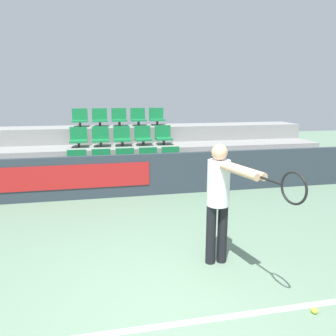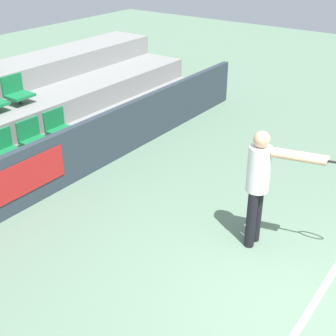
# 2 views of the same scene
# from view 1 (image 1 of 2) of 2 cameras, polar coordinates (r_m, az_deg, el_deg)

# --- Properties ---
(ground_plane) EXTENTS (30.00, 30.00, 0.00)m
(ground_plane) POSITION_cam_1_polar(r_m,az_deg,el_deg) (3.61, -0.43, -25.20)
(ground_plane) COLOR slate
(court_baseline) EXTENTS (4.21, 0.08, 0.01)m
(court_baseline) POSITION_cam_1_polar(r_m,az_deg,el_deg) (3.56, -0.23, -25.72)
(court_baseline) COLOR white
(court_baseline) RESTS_ON ground
(barrier_wall) EXTENTS (11.42, 0.14, 0.93)m
(barrier_wall) POSITION_cam_1_polar(r_m,az_deg,el_deg) (7.24, -7.11, -1.33)
(barrier_wall) COLOR #2D3842
(barrier_wall) RESTS_ON ground
(bleacher_tier_front) EXTENTS (11.02, 1.04, 0.43)m
(bleacher_tier_front) POSITION_cam_1_polar(r_m,az_deg,el_deg) (7.88, -7.25, -2.04)
(bleacher_tier_front) COLOR gray
(bleacher_tier_front) RESTS_ON ground
(bleacher_tier_middle) EXTENTS (11.02, 1.04, 0.87)m
(bleacher_tier_middle) POSITION_cam_1_polar(r_m,az_deg,el_deg) (8.85, -7.83, 1.01)
(bleacher_tier_middle) COLOR gray
(bleacher_tier_middle) RESTS_ON ground
(bleacher_tier_back) EXTENTS (11.02, 1.04, 1.30)m
(bleacher_tier_back) POSITION_cam_1_polar(r_m,az_deg,el_deg) (9.83, -8.29, 3.47)
(bleacher_tier_back) COLOR gray
(bleacher_tier_back) RESTS_ON ground
(stadium_chair_0) EXTENTS (0.44, 0.40, 0.51)m
(stadium_chair_0) POSITION_cam_1_polar(r_m,az_deg,el_deg) (7.90, -15.57, 0.92)
(stadium_chair_0) COLOR #333333
(stadium_chair_0) RESTS_ON bleacher_tier_front
(stadium_chair_1) EXTENTS (0.44, 0.40, 0.51)m
(stadium_chair_1) POSITION_cam_1_polar(r_m,az_deg,el_deg) (7.88, -11.49, 1.10)
(stadium_chair_1) COLOR #333333
(stadium_chair_1) RESTS_ON bleacher_tier_front
(stadium_chair_2) EXTENTS (0.44, 0.40, 0.51)m
(stadium_chair_2) POSITION_cam_1_polar(r_m,az_deg,el_deg) (7.90, -7.41, 1.28)
(stadium_chair_2) COLOR #333333
(stadium_chair_2) RESTS_ON bleacher_tier_front
(stadium_chair_3) EXTENTS (0.44, 0.40, 0.51)m
(stadium_chair_3) POSITION_cam_1_polar(r_m,az_deg,el_deg) (7.96, -3.37, 1.45)
(stadium_chair_3) COLOR #333333
(stadium_chair_3) RESTS_ON bleacher_tier_front
(stadium_chair_4) EXTENTS (0.44, 0.40, 0.51)m
(stadium_chair_4) POSITION_cam_1_polar(r_m,az_deg,el_deg) (8.06, 0.59, 1.62)
(stadium_chair_4) COLOR #333333
(stadium_chair_4) RESTS_ON bleacher_tier_front
(stadium_chair_5) EXTENTS (0.44, 0.40, 0.51)m
(stadium_chair_5) POSITION_cam_1_polar(r_m,az_deg,el_deg) (8.86, -15.32, 5.02)
(stadium_chair_5) COLOR #333333
(stadium_chair_5) RESTS_ON bleacher_tier_middle
(stadium_chair_6) EXTENTS (0.44, 0.40, 0.51)m
(stadium_chair_6) POSITION_cam_1_polar(r_m,az_deg,el_deg) (8.84, -11.67, 5.20)
(stadium_chair_6) COLOR #333333
(stadium_chair_6) RESTS_ON bleacher_tier_middle
(stadium_chair_7) EXTENTS (0.44, 0.40, 0.51)m
(stadium_chair_7) POSITION_cam_1_polar(r_m,az_deg,el_deg) (8.86, -8.01, 5.35)
(stadium_chair_7) COLOR #333333
(stadium_chair_7) RESTS_ON bleacher_tier_middle
(stadium_chair_8) EXTENTS (0.44, 0.40, 0.51)m
(stadium_chair_8) POSITION_cam_1_polar(r_m,az_deg,el_deg) (8.91, -4.38, 5.48)
(stadium_chair_8) COLOR #333333
(stadium_chair_8) RESTS_ON bleacher_tier_middle
(stadium_chair_9) EXTENTS (0.44, 0.40, 0.51)m
(stadium_chair_9) POSITION_cam_1_polar(r_m,az_deg,el_deg) (9.00, -0.81, 5.59)
(stadium_chair_9) COLOR #333333
(stadium_chair_9) RESTS_ON bleacher_tier_middle
(stadium_chair_10) EXTENTS (0.44, 0.40, 0.51)m
(stadium_chair_10) POSITION_cam_1_polar(r_m,az_deg,el_deg) (9.85, -15.11, 8.31)
(stadium_chair_10) COLOR #333333
(stadium_chair_10) RESTS_ON bleacher_tier_back
(stadium_chair_11) EXTENTS (0.44, 0.40, 0.51)m
(stadium_chair_11) POSITION_cam_1_polar(r_m,az_deg,el_deg) (9.84, -11.81, 8.47)
(stadium_chair_11) COLOR #333333
(stadium_chair_11) RESTS_ON bleacher_tier_back
(stadium_chair_12) EXTENTS (0.44, 0.40, 0.51)m
(stadium_chair_12) POSITION_cam_1_polar(r_m,az_deg,el_deg) (9.85, -8.50, 8.61)
(stadium_chair_12) COLOR #333333
(stadium_chair_12) RESTS_ON bleacher_tier_back
(stadium_chair_13) EXTENTS (0.44, 0.40, 0.51)m
(stadium_chair_13) POSITION_cam_1_polar(r_m,az_deg,el_deg) (9.90, -5.21, 8.71)
(stadium_chair_13) COLOR #333333
(stadium_chair_13) RESTS_ON bleacher_tier_back
(stadium_chair_14) EXTENTS (0.44, 0.40, 0.51)m
(stadium_chair_14) POSITION_cam_1_polar(r_m,az_deg,el_deg) (9.98, -1.96, 8.79)
(stadium_chair_14) COLOR #333333
(stadium_chair_14) RESTS_ON bleacher_tier_back
(tennis_player) EXTENTS (0.49, 1.50, 1.61)m
(tennis_player) POSITION_cam_1_polar(r_m,az_deg,el_deg) (4.21, 9.33, -4.50)
(tennis_player) COLOR black
(tennis_player) RESTS_ON ground
(tennis_ball) EXTENTS (0.07, 0.07, 0.07)m
(tennis_ball) POSITION_cam_1_polar(r_m,az_deg,el_deg) (3.99, 24.16, -21.71)
(tennis_ball) COLOR #CCDB33
(tennis_ball) RESTS_ON ground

